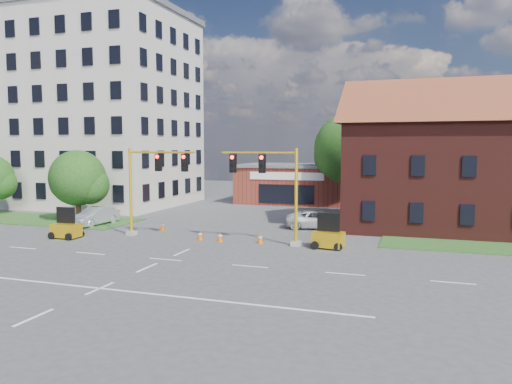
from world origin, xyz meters
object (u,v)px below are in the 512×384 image
signal_mast_east (271,184)px  trailer_west (66,229)px  trailer_east (328,238)px  signal_mast_west (151,181)px  pickup_white (318,220)px

signal_mast_east → trailer_west: bearing=-170.3°
signal_mast_east → trailer_east: size_ratio=2.95×
signal_mast_west → pickup_white: 12.98m
signal_mast_west → pickup_white: (10.36, 7.11, -3.23)m
signal_mast_east → signal_mast_west: bearing=180.0°
signal_mast_east → pickup_white: size_ratio=1.25×
trailer_west → signal_mast_east: bearing=7.4°
trailer_west → trailer_east: 17.88m
signal_mast_east → pickup_white: signal_mast_east is taller
trailer_west → pickup_white: trailer_west is taller
pickup_white → trailer_east: bearing=-175.4°
trailer_east → pickup_white: size_ratio=0.42×
trailer_west → pickup_white: (15.65, 9.52, 0.04)m
pickup_white → trailer_west: bearing=109.7°
trailer_west → pickup_white: bearing=29.0°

